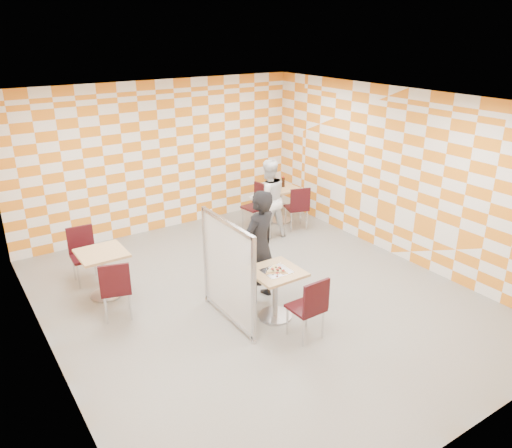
{
  "coord_description": "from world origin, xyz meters",
  "views": [
    {
      "loc": [
        -3.78,
        -5.65,
        3.96
      ],
      "look_at": [
        0.1,
        0.2,
        1.15
      ],
      "focal_mm": 35.0,
      "sensor_mm": 36.0,
      "label": 1
    }
  ],
  "objects_px": {
    "man_dark": "(259,246)",
    "sport_bottle": "(273,184)",
    "empty_table": "(103,266)",
    "partition": "(228,272)",
    "main_table": "(275,286)",
    "second_table": "(280,198)",
    "chair_empty_far": "(83,250)",
    "chair_main_front": "(310,305)",
    "chair_second_front": "(298,205)",
    "chair_second_side": "(258,202)",
    "soda_bottle": "(283,182)",
    "man_white": "(268,199)",
    "chair_empty_near": "(116,286)"
  },
  "relations": [
    {
      "from": "empty_table",
      "to": "chair_empty_far",
      "type": "height_order",
      "value": "chair_empty_far"
    },
    {
      "from": "man_white",
      "to": "sport_bottle",
      "type": "relative_size",
      "value": 7.92
    },
    {
      "from": "man_dark",
      "to": "chair_empty_near",
      "type": "bearing_deg",
      "value": -34.03
    },
    {
      "from": "main_table",
      "to": "man_dark",
      "type": "height_order",
      "value": "man_dark"
    },
    {
      "from": "chair_second_front",
      "to": "chair_empty_far",
      "type": "bearing_deg",
      "value": 177.08
    },
    {
      "from": "chair_main_front",
      "to": "partition",
      "type": "height_order",
      "value": "partition"
    },
    {
      "from": "main_table",
      "to": "partition",
      "type": "relative_size",
      "value": 0.48
    },
    {
      "from": "man_dark",
      "to": "soda_bottle",
      "type": "xyz_separation_m",
      "value": [
        2.3,
        2.5,
        -0.03
      ]
    },
    {
      "from": "chair_empty_near",
      "to": "main_table",
      "type": "bearing_deg",
      "value": -31.88
    },
    {
      "from": "chair_main_front",
      "to": "man_white",
      "type": "height_order",
      "value": "man_white"
    },
    {
      "from": "chair_empty_far",
      "to": "chair_empty_near",
      "type": "bearing_deg",
      "value": -88.5
    },
    {
      "from": "empty_table",
      "to": "man_white",
      "type": "bearing_deg",
      "value": 8.77
    },
    {
      "from": "main_table",
      "to": "partition",
      "type": "distance_m",
      "value": 0.73
    },
    {
      "from": "chair_second_side",
      "to": "man_dark",
      "type": "relative_size",
      "value": 0.53
    },
    {
      "from": "chair_empty_far",
      "to": "sport_bottle",
      "type": "distance_m",
      "value": 4.2
    },
    {
      "from": "chair_empty_far",
      "to": "chair_second_front",
      "type": "bearing_deg",
      "value": -2.92
    },
    {
      "from": "chair_empty_far",
      "to": "man_white",
      "type": "xyz_separation_m",
      "value": [
        3.57,
        -0.16,
        0.25
      ]
    },
    {
      "from": "man_dark",
      "to": "sport_bottle",
      "type": "bearing_deg",
      "value": -146.25
    },
    {
      "from": "chair_empty_far",
      "to": "soda_bottle",
      "type": "height_order",
      "value": "soda_bottle"
    },
    {
      "from": "main_table",
      "to": "man_dark",
      "type": "bearing_deg",
      "value": 79.38
    },
    {
      "from": "empty_table",
      "to": "man_white",
      "type": "relative_size",
      "value": 0.47
    },
    {
      "from": "partition",
      "to": "man_white",
      "type": "distance_m",
      "value": 3.15
    },
    {
      "from": "empty_table",
      "to": "man_white",
      "type": "distance_m",
      "value": 3.51
    },
    {
      "from": "empty_table",
      "to": "partition",
      "type": "xyz_separation_m",
      "value": [
        1.24,
        -1.69,
        0.28
      ]
    },
    {
      "from": "chair_second_side",
      "to": "soda_bottle",
      "type": "bearing_deg",
      "value": 2.43
    },
    {
      "from": "chair_main_front",
      "to": "empty_table",
      "type": "bearing_deg",
      "value": 125.24
    },
    {
      "from": "chair_second_side",
      "to": "sport_bottle",
      "type": "xyz_separation_m",
      "value": [
        0.47,
        0.1,
        0.29
      ]
    },
    {
      "from": "main_table",
      "to": "chair_empty_far",
      "type": "distance_m",
      "value": 3.3
    },
    {
      "from": "man_dark",
      "to": "man_white",
      "type": "height_order",
      "value": "man_dark"
    },
    {
      "from": "main_table",
      "to": "chair_main_front",
      "type": "height_order",
      "value": "chair_main_front"
    },
    {
      "from": "main_table",
      "to": "second_table",
      "type": "height_order",
      "value": "same"
    },
    {
      "from": "chair_empty_far",
      "to": "second_table",
      "type": "bearing_deg",
      "value": 5.38
    },
    {
      "from": "empty_table",
      "to": "chair_empty_far",
      "type": "distance_m",
      "value": 0.7
    },
    {
      "from": "main_table",
      "to": "second_table",
      "type": "xyz_separation_m",
      "value": [
        2.32,
        3.07,
        0.0
      ]
    },
    {
      "from": "chair_second_front",
      "to": "chair_second_side",
      "type": "relative_size",
      "value": 1.0
    },
    {
      "from": "chair_main_front",
      "to": "chair_empty_near",
      "type": "bearing_deg",
      "value": 135.87
    },
    {
      "from": "chair_empty_far",
      "to": "partition",
      "type": "relative_size",
      "value": 0.6
    },
    {
      "from": "chair_empty_far",
      "to": "man_dark",
      "type": "relative_size",
      "value": 0.53
    },
    {
      "from": "empty_table",
      "to": "partition",
      "type": "height_order",
      "value": "partition"
    },
    {
      "from": "second_table",
      "to": "chair_empty_far",
      "type": "distance_m",
      "value": 4.3
    },
    {
      "from": "main_table",
      "to": "man_white",
      "type": "bearing_deg",
      "value": 57.2
    },
    {
      "from": "soda_bottle",
      "to": "chair_empty_near",
      "type": "bearing_deg",
      "value": -156.4
    },
    {
      "from": "chair_empty_near",
      "to": "man_dark",
      "type": "relative_size",
      "value": 0.53
    },
    {
      "from": "chair_empty_far",
      "to": "chair_main_front",
      "type": "bearing_deg",
      "value": -59.32
    },
    {
      "from": "chair_empty_near",
      "to": "partition",
      "type": "relative_size",
      "value": 0.6
    },
    {
      "from": "chair_empty_far",
      "to": "sport_bottle",
      "type": "height_order",
      "value": "sport_bottle"
    },
    {
      "from": "chair_empty_near",
      "to": "soda_bottle",
      "type": "bearing_deg",
      "value": 23.6
    },
    {
      "from": "main_table",
      "to": "sport_bottle",
      "type": "height_order",
      "value": "sport_bottle"
    },
    {
      "from": "chair_second_front",
      "to": "chair_second_side",
      "type": "bearing_deg",
      "value": 134.38
    },
    {
      "from": "empty_table",
      "to": "chair_empty_near",
      "type": "xyz_separation_m",
      "value": [
        -0.07,
        -0.78,
        0.04
      ]
    }
  ]
}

